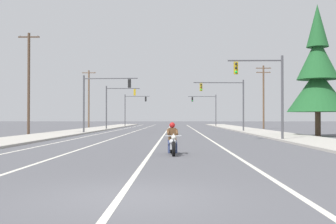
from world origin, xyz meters
name	(u,v)px	position (x,y,z in m)	size (l,w,h in m)	color
ground_plane	(128,197)	(0.00, 0.00, 0.00)	(400.00, 400.00, 0.00)	#515156
lane_stripe_center	(167,131)	(-0.17, 45.00, 0.00)	(0.16, 100.00, 0.01)	beige
lane_stripe_left	(136,131)	(-4.06, 45.00, 0.00)	(0.16, 100.00, 0.01)	beige
lane_stripe_right	(196,131)	(3.61, 45.00, 0.00)	(0.16, 100.00, 0.01)	beige
lane_stripe_far_left	(114,131)	(-6.97, 45.00, 0.00)	(0.16, 100.00, 0.01)	beige
sidewalk_kerb_right	(259,132)	(10.59, 40.00, 0.07)	(4.40, 110.00, 0.14)	#ADA89E
sidewalk_kerb_left	(77,132)	(-10.59, 40.00, 0.07)	(4.40, 110.00, 0.14)	#ADA89E
motorcycle_with_rider	(172,142)	(0.85, 10.16, 0.59)	(0.70, 2.19, 1.46)	black
traffic_signal_near_right	(267,85)	(7.62, 21.78, 4.04)	(4.04, 0.37, 6.20)	#47474C
traffic_signal_near_left	(100,94)	(-7.08, 35.48, 4.16)	(5.87, 0.56, 6.20)	#47474C
traffic_signal_mid_right	(229,97)	(7.25, 40.96, 4.17)	(6.01, 0.63, 6.20)	#47474C
traffic_signal_mid_left	(116,101)	(-7.47, 50.35, 4.09)	(4.78, 0.58, 6.20)	#47474C
traffic_signal_far_right	(208,105)	(7.20, 72.73, 4.13)	(5.47, 0.39, 6.20)	#47474C
traffic_signal_far_left	(132,105)	(-7.45, 71.87, 4.09)	(4.81, 0.37, 6.20)	#47474C
utility_pole_left_near	(29,82)	(-13.58, 32.42, 5.26)	(2.13, 0.26, 10.10)	#4C3828
utility_pole_right_far	(264,95)	(14.38, 55.32, 5.22)	(2.28, 0.26, 9.67)	brown
utility_pole_left_far	(89,98)	(-13.15, 59.03, 4.92)	(2.23, 0.26, 9.41)	brown
conifer_tree_right_verge_near	(318,76)	(13.75, 29.06, 5.46)	(5.41, 5.41, 11.92)	#423023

